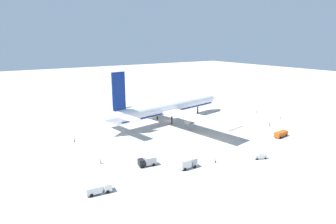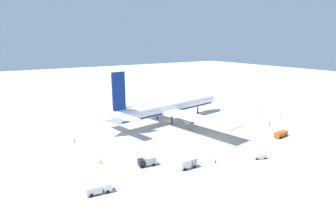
# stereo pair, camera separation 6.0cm
# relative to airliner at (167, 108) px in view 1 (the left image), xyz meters

# --- Properties ---
(ground_plane) EXTENTS (600.00, 600.00, 0.00)m
(ground_plane) POSITION_rel_airliner_xyz_m (1.43, 0.11, -6.73)
(ground_plane) COLOR #ADA8A0
(airliner) EXTENTS (70.19, 79.22, 25.41)m
(airliner) POSITION_rel_airliner_xyz_m (0.00, 0.00, 0.00)
(airliner) COLOR white
(airliner) RESTS_ON ground
(service_truck_0) EXTENTS (5.70, 2.56, 2.96)m
(service_truck_0) POSITION_rel_airliner_xyz_m (-22.41, -45.88, -5.09)
(service_truck_0) COLOR #999EA5
(service_truck_0) RESTS_ON ground
(service_truck_1) EXTENTS (6.56, 3.43, 2.34)m
(service_truck_1) POSITION_rel_airliner_xyz_m (-49.84, -44.87, -5.40)
(service_truck_1) COLOR white
(service_truck_1) RESTS_ON ground
(service_truck_2) EXTENTS (5.68, 3.13, 2.68)m
(service_truck_2) POSITION_rel_airliner_xyz_m (-31.63, -37.66, -5.25)
(service_truck_2) COLOR black
(service_truck_2) RESTS_ON ground
(service_truck_3) EXTENTS (7.11, 3.06, 2.27)m
(service_truck_3) POSITION_rel_airliner_xyz_m (25.95, -43.72, -5.45)
(service_truck_3) COLOR #BF4C14
(service_truck_3) RESTS_ON ground
(service_van) EXTENTS (4.72, 3.37, 1.97)m
(service_van) POSITION_rel_airliner_xyz_m (1.61, -53.22, -5.70)
(service_van) COLOR white
(service_van) RESTS_ON ground
(baggage_cart_0) EXTENTS (3.27, 2.39, 1.37)m
(baggage_cart_0) POSITION_rel_airliner_xyz_m (47.62, 24.63, -5.98)
(baggage_cart_0) COLOR #26598C
(baggage_cart_0) RESTS_ON ground
(ground_worker_0) EXTENTS (0.45, 0.45, 1.64)m
(ground_worker_0) POSITION_rel_airliner_xyz_m (48.53, -27.44, -5.90)
(ground_worker_0) COLOR #3F3F47
(ground_worker_0) RESTS_ON ground
(ground_worker_1) EXTENTS (0.46, 0.46, 1.63)m
(ground_worker_1) POSITION_rel_airliner_xyz_m (49.12, -12.58, -5.91)
(ground_worker_1) COLOR #3F3F47
(ground_worker_1) RESTS_ON ground
(ground_worker_2) EXTENTS (0.57, 0.57, 1.70)m
(ground_worker_2) POSITION_rel_airliner_xyz_m (-43.13, -28.37, -5.87)
(ground_worker_2) COLOR navy
(ground_worker_2) RESTS_ON ground
(ground_worker_3) EXTENTS (0.49, 0.49, 1.64)m
(ground_worker_3) POSITION_rel_airliner_xyz_m (-12.89, -47.75, -5.90)
(ground_worker_3) COLOR black
(ground_worker_3) RESTS_ON ground
(ground_worker_4) EXTENTS (0.56, 0.56, 1.76)m
(ground_worker_4) POSITION_rel_airliner_xyz_m (-44.65, -4.36, -5.83)
(ground_worker_4) COLOR black
(ground_worker_4) RESTS_ON ground
(ground_worker_5) EXTENTS (0.55, 0.55, 1.66)m
(ground_worker_5) POSITION_rel_airliner_xyz_m (34.97, -31.57, -5.89)
(ground_worker_5) COLOR #3F3F47
(ground_worker_5) RESTS_ON ground
(traffic_cone_0) EXTENTS (0.36, 0.36, 0.55)m
(traffic_cone_0) POSITION_rel_airliner_xyz_m (21.87, 37.02, -6.46)
(traffic_cone_0) COLOR orange
(traffic_cone_0) RESTS_ON ground
(traffic_cone_1) EXTENTS (0.36, 0.36, 0.55)m
(traffic_cone_1) POSITION_rel_airliner_xyz_m (-30.54, 37.85, -6.46)
(traffic_cone_1) COLOR orange
(traffic_cone_1) RESTS_ON ground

